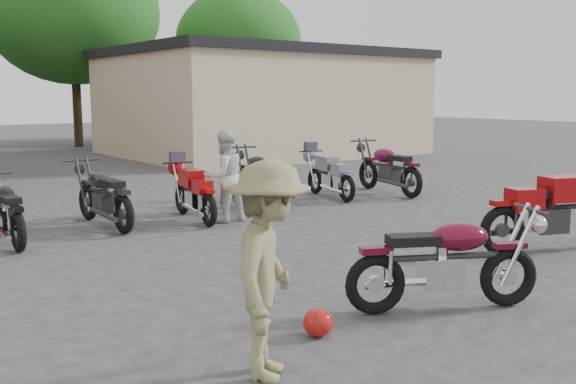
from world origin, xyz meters
TOP-DOWN VIEW (x-y plane):
  - ground at (0.00, 0.00)m, footprint 90.00×90.00m
  - stucco_building at (8.50, 15.00)m, footprint 10.00×8.00m
  - tree_2 at (4.00, 22.00)m, footprint 7.04×7.04m
  - tree_3 at (12.00, 22.00)m, footprint 6.08×6.08m
  - vintage_motorcycle at (-0.01, -0.83)m, footprint 2.05×1.45m
  - sportbike at (3.17, -0.07)m, footprint 2.28×1.41m
  - helmet at (-1.51, -0.61)m, footprint 0.33×0.33m
  - person_light at (0.56, 4.45)m, footprint 0.79×0.63m
  - person_tan at (-2.33, -1.03)m, footprint 1.21×1.22m
  - row_bike_2 at (-2.84, 4.99)m, footprint 0.64×1.85m
  - row_bike_3 at (-1.24, 5.31)m, footprint 0.72×2.03m
  - row_bike_4 at (0.22, 4.91)m, footprint 0.85×1.87m
  - row_bike_5 at (2.00, 5.46)m, footprint 1.04×2.19m
  - row_bike_6 at (3.70, 5.37)m, footprint 0.89×1.88m
  - row_bike_7 at (5.14, 5.08)m, footprint 1.03×2.23m

SIDE VIEW (x-z plane):
  - ground at x=0.00m, z-range 0.00..0.00m
  - helmet at x=-1.51m, z-range 0.00..0.26m
  - row_bike_6 at x=3.70m, z-range 0.00..1.05m
  - row_bike_4 at x=0.22m, z-range 0.00..1.05m
  - row_bike_2 at x=-2.84m, z-range 0.00..1.07m
  - vintage_motorcycle at x=-0.01m, z-range 0.00..1.14m
  - row_bike_3 at x=-1.24m, z-range 0.00..1.17m
  - row_bike_5 at x=2.00m, z-range 0.00..1.22m
  - row_bike_7 at x=5.14m, z-range 0.00..1.25m
  - sportbike at x=3.17m, z-range 0.00..1.25m
  - person_light at x=0.56m, z-range 0.00..1.57m
  - person_tan at x=-2.33m, z-range 0.00..1.69m
  - stucco_building at x=8.50m, z-range 0.00..3.50m
  - tree_3 at x=12.00m, z-range 0.00..7.60m
  - tree_2 at x=4.00m, z-range 0.00..8.80m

